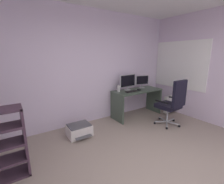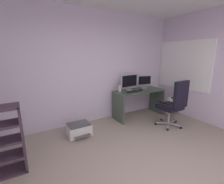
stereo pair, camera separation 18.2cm
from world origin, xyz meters
The scene contains 12 objects.
wall_back centered at (0.00, 2.58, 1.38)m, with size 5.06×0.10×2.76m, color silver.
window_pane centered at (2.53, 1.72, 1.41)m, with size 0.01×1.52×1.23m, color white.
window_frame centered at (2.52, 1.72, 1.41)m, with size 0.02×1.60×1.31m, color white.
desk centered at (1.33, 2.15, 0.55)m, with size 1.41×0.58×0.75m.
monitor_main centered at (1.09, 2.29, 1.00)m, with size 0.54×0.18×0.42m.
monitor_secondary centered at (1.64, 2.29, 0.96)m, with size 0.40×0.18×0.36m.
keyboard centered at (1.05, 2.07, 0.76)m, with size 0.34×0.13×0.02m, color black.
computer_mouse centered at (1.33, 2.07, 0.77)m, with size 0.06×0.10×0.03m, color black.
desktop_speaker centered at (0.76, 2.24, 0.84)m, with size 0.07×0.07×0.17m, color silver.
office_chair centered at (1.57, 1.18, 0.61)m, with size 0.62×0.63×1.15m.
printer centered at (-0.47, 1.97, 0.13)m, with size 0.49×0.47×0.26m.
radiator centered at (2.43, 1.72, 0.30)m, with size 0.80×0.10×0.47m.
Camera 2 is at (-1.45, -1.09, 1.70)m, focal length 25.29 mm.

